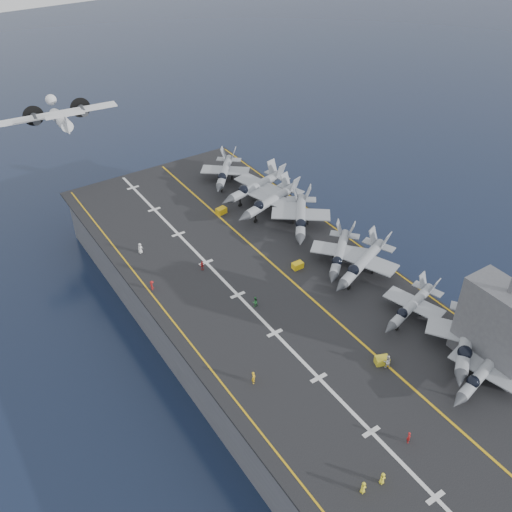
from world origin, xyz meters
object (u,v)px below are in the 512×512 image
tow_cart_a (382,360)px  transport_plane (61,120)px  fighter_jet_0 (484,371)px  island_superstructure (501,319)px

tow_cart_a → transport_plane: 79.58m
tow_cart_a → transport_plane: bearing=102.0°
fighter_jet_0 → tow_cart_a: size_ratio=7.26×
island_superstructure → transport_plane: size_ratio=0.61×
tow_cart_a → fighter_jet_0: bearing=-49.4°
tow_cart_a → transport_plane: transport_plane is taller
island_superstructure → fighter_jet_0: island_superstructure is taller
island_superstructure → tow_cart_a: (-12.34, 7.42, -6.95)m
fighter_jet_0 → tow_cart_a: fighter_jet_0 is taller
island_superstructure → transport_plane: 89.40m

